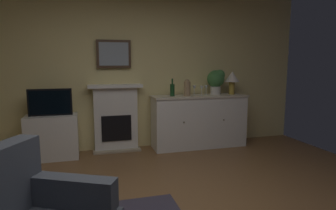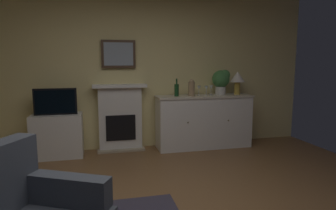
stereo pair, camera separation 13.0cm
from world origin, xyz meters
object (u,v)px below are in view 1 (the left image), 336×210
Objects in this scene: wine_glass_center at (202,88)px; tv_set at (50,102)px; wine_glass_right at (206,88)px; fireplace_unit at (116,118)px; table_lamp at (232,78)px; framed_picture at (114,54)px; sideboard_cabinet at (199,121)px; wine_glass_left at (194,88)px; vase_decorative at (187,88)px; potted_plant_small at (216,80)px; wine_bottle at (172,90)px; tv_cabinet at (52,137)px.

tv_set reaches higher than wine_glass_center.
wine_glass_center is 0.13m from wine_glass_right.
table_lamp is (2.01, -0.18, 0.63)m from fireplace_unit.
framed_picture reaches higher than sideboard_cabinet.
sideboard_cabinet is 0.95m from table_lamp.
wine_glass_right is 2.52m from tv_set.
wine_glass_center is (0.11, -0.06, 0.00)m from wine_glass_left.
sideboard_cabinet is (1.40, -0.18, -0.10)m from fireplace_unit.
wine_glass_right is at bearing 1.03° from tv_set.
wine_glass_center is at bearing 4.70° from vase_decorative.
vase_decorative is 0.65× the size of potted_plant_small.
wine_glass_left is 0.27× the size of tv_set.
fireplace_unit is 3.79× the size of wine_bottle.
wine_glass_center is 1.00× the size of wine_glass_right.
sideboard_cabinet is 0.64m from vase_decorative.
wine_bottle is 0.83m from potted_plant_small.
table_lamp is 0.28m from potted_plant_small.
tv_cabinet is at bearing 90.00° from tv_set.
tv_set is (-0.97, -0.23, -0.72)m from framed_picture.
potted_plant_small is at bearing -5.84° from framed_picture.
wine_glass_center is (-0.58, -0.03, -0.16)m from table_lamp.
vase_decorative is (-0.16, -0.09, 0.02)m from wine_glass_left.
table_lamp is 1.10m from wine_bottle.
tv_set is at bearing -166.69° from framed_picture.
wine_glass_left is 1.00× the size of wine_glass_center.
framed_picture is at bearing 13.31° from tv_set.
table_lamp reaches higher than wine_bottle.
wine_bottle reaches higher than fireplace_unit.
vase_decorative is at bearing -176.63° from table_lamp.
framed_picture reaches higher than tv_set.
fireplace_unit is 6.67× the size of wine_glass_center.
framed_picture is 1.23m from tv_set.
table_lamp is at bearing -5.04° from fireplace_unit.
table_lamp is at bearing -6.31° from framed_picture.
sideboard_cabinet is at bearing 0.20° from tv_set.
vase_decorative is (-0.38, -0.09, 0.02)m from wine_glass_right.
sideboard_cabinet reaches higher than tv_cabinet.
wine_glass_right reaches higher than sideboard_cabinet.
framed_picture is 1.82m from sideboard_cabinet.
sideboard_cabinet is at bearing -172.18° from potted_plant_small.
wine_glass_right is at bearing -177.47° from potted_plant_small.
fireplace_unit is at bearing 175.65° from potted_plant_small.
sideboard_cabinet is 2.64× the size of tv_set.
wine_glass_center reaches higher than sideboard_cabinet.
wine_glass_left and wine_glass_center have the same top height.
wine_glass_left reaches higher than tv_cabinet.
fireplace_unit is 1.62m from wine_glass_right.
fireplace_unit is 1.84m from potted_plant_small.
table_lamp is 0.60m from wine_glass_center.
vase_decorative is (1.16, -0.23, 0.49)m from fireplace_unit.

